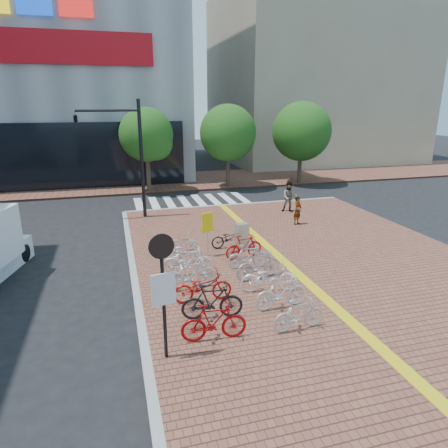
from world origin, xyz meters
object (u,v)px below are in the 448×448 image
object	(u,v)px
bike_5	(184,254)
notice_sign	(163,282)
bike_2	(203,287)
bike_11	(248,256)
bike_6	(179,243)
bike_7	(299,314)
bike_4	(188,261)
utility_box	(242,236)
traffic_light_pole	(112,138)
bike_12	(244,247)
bike_9	(269,277)
pedestrian_b	(289,197)
bike_10	(259,264)
bike_1	(212,301)
bike_13	(230,238)
bike_3	(191,274)
bike_0	(214,322)
bike_8	(281,292)
yellow_sign	(208,226)
pedestrian_a	(298,210)

from	to	relation	value
bike_5	notice_sign	bearing A→B (deg)	158.61
bike_2	bike_11	distance (m)	3.17
bike_6	bike_7	bearing A→B (deg)	-159.58
bike_6	notice_sign	world-z (taller)	notice_sign
bike_4	utility_box	distance (m)	3.60
traffic_light_pole	bike_12	bearing A→B (deg)	-56.98
bike_7	bike_9	xyz separation A→B (m)	(0.09, 2.51, 0.03)
bike_11	pedestrian_b	bearing A→B (deg)	-30.72
bike_9	bike_10	xyz separation A→B (m)	(0.02, 1.05, 0.04)
bike_1	bike_13	world-z (taller)	bike_1
bike_3	bike_11	xyz separation A→B (m)	(2.49, 1.20, -0.07)
bike_1	notice_sign	distance (m)	2.72
traffic_light_pole	bike_10	bearing A→B (deg)	-63.54
bike_4	bike_9	bearing A→B (deg)	-119.43
bike_0	bike_9	xyz separation A→B (m)	(2.53, 2.36, -0.03)
bike_5	utility_box	size ratio (longest dim) A/B	1.38
bike_3	bike_11	bearing A→B (deg)	-70.37
bike_3	notice_sign	xyz separation A→B (m)	(-1.37, -3.69, 1.54)
bike_5	pedestrian_b	size ratio (longest dim) A/B	0.90
bike_2	bike_9	xyz separation A→B (m)	(2.34, 0.11, 0.01)
bike_0	traffic_light_pole	xyz separation A→B (m)	(-2.23, 13.03, 3.88)
bike_4	bike_8	bearing A→B (deg)	-133.80
bike_12	yellow_sign	xyz separation A→B (m)	(-1.39, 0.63, 0.81)
bike_5	bike_8	distance (m)	4.93
bike_8	bike_10	bearing A→B (deg)	-7.35
bike_3	bike_10	bearing A→B (deg)	-92.14
bike_2	bike_10	xyz separation A→B (m)	(2.36, 1.16, 0.05)
bike_2	pedestrian_a	world-z (taller)	pedestrian_a
utility_box	notice_sign	world-z (taller)	notice_sign
notice_sign	traffic_light_pole	bearing A→B (deg)	93.69
bike_12	pedestrian_a	xyz separation A→B (m)	(4.25, 3.83, 0.25)
bike_9	pedestrian_b	world-z (taller)	pedestrian_b
bike_9	bike_11	bearing A→B (deg)	10.48
bike_12	notice_sign	size ratio (longest dim) A/B	0.50
bike_11	utility_box	distance (m)	2.16
bike_10	traffic_light_pole	xyz separation A→B (m)	(-4.79, 9.62, 3.87)
bike_13	utility_box	bearing A→B (deg)	-127.08
bike_8	notice_sign	bearing A→B (deg)	107.69
bike_4	bike_6	world-z (taller)	bike_4
bike_1	pedestrian_a	bearing A→B (deg)	-32.60
bike_3	bike_12	xyz separation A→B (m)	(2.66, 2.25, -0.05)
bike_11	bike_12	xyz separation A→B (m)	(0.18, 1.05, 0.01)
bike_9	utility_box	world-z (taller)	utility_box
bike_11	traffic_light_pole	xyz separation A→B (m)	(-4.73, 8.60, 3.93)
bike_9	notice_sign	bearing A→B (deg)	135.38
bike_10	bike_11	world-z (taller)	bike_10
bike_7	bike_13	xyz separation A→B (m)	(0.02, 7.01, -0.04)
notice_sign	bike_2	bearing A→B (deg)	60.18
bike_3	bike_6	size ratio (longest dim) A/B	1.17
bike_9	traffic_light_pole	xyz separation A→B (m)	(-4.76, 10.66, 3.91)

